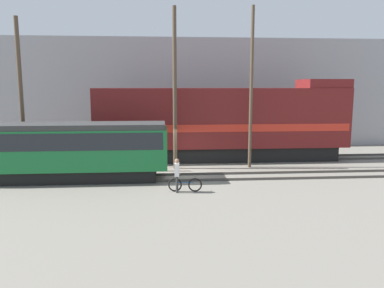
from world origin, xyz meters
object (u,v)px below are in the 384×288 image
Objects in this scene: utility_pole_left at (21,96)px; utility_pole_center at (175,90)px; streetcar at (71,148)px; utility_pole_right at (251,89)px; bicycle at (185,185)px; person at (177,172)px; freight_locomotive at (224,123)px.

utility_pole_center reaches higher than utility_pole_left.
utility_pole_right is at bearing 13.94° from streetcar.
bicycle is 0.79m from person.
utility_pole_center is 0.99× the size of utility_pole_right.
utility_pole_right is at bearing 0.00° from utility_pole_left.
utility_pole_right reaches higher than freight_locomotive.
person is 6.67m from utility_pole_center.
streetcar is 6.26× the size of bicycle.
person is (-3.56, -8.01, -1.61)m from freight_locomotive.
utility_pole_center reaches higher than bicycle.
person is (5.66, -2.79, -0.79)m from streetcar.
utility_pole_left is at bearing 180.00° from utility_pole_center.
utility_pole_right is (4.45, 5.29, 4.64)m from bicycle.
utility_pole_left is 13.90m from utility_pole_right.
streetcar is at bearing -155.62° from utility_pole_center.
utility_pole_left is (-9.45, 5.29, 4.23)m from bicycle.
utility_pole_left is (-12.61, -2.61, 1.95)m from freight_locomotive.
freight_locomotive is at bearing 36.97° from utility_pole_center.
utility_pole_left reaches higher than streetcar.
freight_locomotive is 13.03m from utility_pole_left.
utility_pole_center is (5.76, 2.61, 3.12)m from streetcar.
utility_pole_center is (-3.47, -2.61, 2.30)m from freight_locomotive.
freight_locomotive is at bearing 68.16° from bicycle.
freight_locomotive is 8.81m from bicycle.
bicycle is 11.62m from utility_pole_left.
utility_pole_center is 4.75m from utility_pole_right.
utility_pole_left is (-9.05, 5.40, 3.56)m from person.
utility_pole_center is (9.15, 0.00, 0.35)m from utility_pole_left.
utility_pole_center is at bearing -143.03° from freight_locomotive.
streetcar reaches higher than person.
utility_pole_right is (10.51, 2.61, 3.18)m from streetcar.
person is at bearing -164.05° from bicycle.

